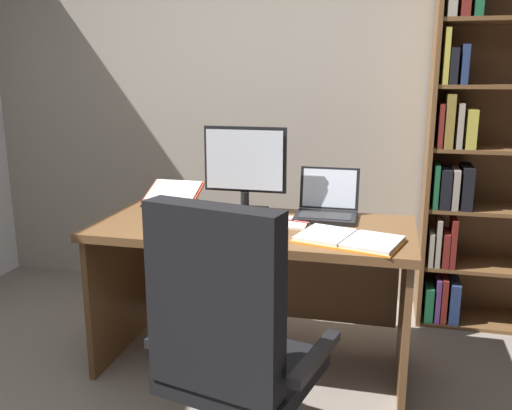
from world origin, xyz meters
TOP-DOWN VIEW (x-y plane):
  - wall_back at (0.00, 1.98)m, footprint 4.69×0.12m
  - desk at (0.06, 0.99)m, footprint 1.52×0.70m
  - bookshelf at (1.23, 1.75)m, footprint 0.88×0.34m
  - office_chair at (0.18, 0.13)m, footprint 0.68×0.60m
  - monitor at (-0.04, 1.14)m, footprint 0.43×0.16m
  - laptop at (0.39, 1.14)m, footprint 0.30×0.28m
  - keyboard at (-0.04, 0.80)m, footprint 0.42×0.15m
  - computer_mouse at (-0.34, 0.80)m, footprint 0.06×0.10m
  - reading_stand_with_book at (-0.46, 1.20)m, footprint 0.29×0.27m
  - open_binder at (0.53, 0.75)m, footprint 0.49×0.37m
  - notepad at (0.24, 0.98)m, footprint 0.15×0.21m
  - pen at (0.26, 0.98)m, footprint 0.14×0.05m

SIDE VIEW (x-z plane):
  - office_chair at x=0.18m, z-range -0.08..0.98m
  - desk at x=0.06m, z-range 0.16..0.91m
  - notepad at x=0.24m, z-range 0.75..0.76m
  - open_binder at x=0.53m, z-range 0.75..0.77m
  - keyboard at x=-0.04m, z-range 0.75..0.77m
  - pen at x=0.26m, z-range 0.76..0.77m
  - computer_mouse at x=-0.34m, z-range 0.75..0.79m
  - laptop at x=0.39m, z-range 0.68..0.92m
  - reading_stand_with_book at x=-0.46m, z-range 0.75..0.87m
  - monitor at x=-0.04m, z-range 0.75..1.19m
  - bookshelf at x=1.23m, z-range -0.02..2.06m
  - wall_back at x=0.00m, z-range 0.00..2.66m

